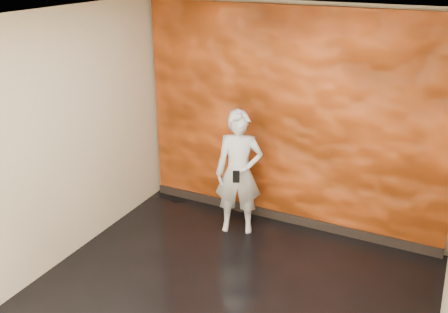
# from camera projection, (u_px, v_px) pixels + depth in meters

# --- Properties ---
(room) EXTENTS (4.02, 4.02, 2.81)m
(room) POSITION_uv_depth(u_px,v_px,m) (219.00, 181.00, 4.48)
(room) COLOR black
(room) RESTS_ON ground
(feature_wall) EXTENTS (3.90, 0.06, 2.75)m
(feature_wall) POSITION_uv_depth(u_px,v_px,m) (291.00, 121.00, 6.11)
(feature_wall) COLOR #D35119
(feature_wall) RESTS_ON ground
(baseboard) EXTENTS (3.90, 0.04, 0.12)m
(baseboard) POSITION_uv_depth(u_px,v_px,m) (285.00, 217.00, 6.58)
(baseboard) COLOR black
(baseboard) RESTS_ON ground
(man) EXTENTS (0.67, 0.55, 1.59)m
(man) POSITION_uv_depth(u_px,v_px,m) (239.00, 173.00, 6.12)
(man) COLOR #A8AEB8
(man) RESTS_ON ground
(phone) EXTENTS (0.08, 0.05, 0.15)m
(phone) POSITION_uv_depth(u_px,v_px,m) (236.00, 177.00, 5.87)
(phone) COLOR black
(phone) RESTS_ON man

